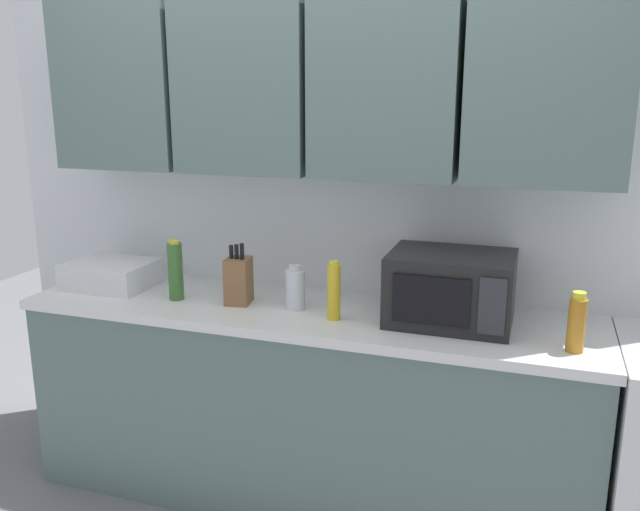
{
  "coord_description": "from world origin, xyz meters",
  "views": [
    {
      "loc": [
        0.91,
        -2.79,
        1.79
      ],
      "look_at": [
        0.05,
        -0.25,
        1.12
      ],
      "focal_mm": 36.91,
      "sensor_mm": 36.0,
      "label": 1
    }
  ],
  "objects_px": {
    "microwave": "(451,288)",
    "bottle_yellow_mustard": "(334,291)",
    "bottle_clear_tall": "(295,289)",
    "bottle_amber_vinegar": "(577,323)",
    "dish_rack": "(111,274)",
    "knife_block": "(238,280)",
    "bottle_green_oil": "(175,271)"
  },
  "relations": [
    {
      "from": "bottle_amber_vinegar",
      "to": "bottle_yellow_mustard",
      "type": "height_order",
      "value": "bottle_yellow_mustard"
    },
    {
      "from": "bottle_green_oil",
      "to": "bottle_amber_vinegar",
      "type": "distance_m",
      "value": 1.64
    },
    {
      "from": "knife_block",
      "to": "bottle_green_oil",
      "type": "bearing_deg",
      "value": -172.32
    },
    {
      "from": "bottle_green_oil",
      "to": "bottle_yellow_mustard",
      "type": "relative_size",
      "value": 1.1
    },
    {
      "from": "dish_rack",
      "to": "bottle_green_oil",
      "type": "relative_size",
      "value": 1.42
    },
    {
      "from": "bottle_clear_tall",
      "to": "bottle_amber_vinegar",
      "type": "distance_m",
      "value": 1.11
    },
    {
      "from": "microwave",
      "to": "bottle_green_oil",
      "type": "relative_size",
      "value": 1.79
    },
    {
      "from": "microwave",
      "to": "dish_rack",
      "type": "distance_m",
      "value": 1.57
    },
    {
      "from": "microwave",
      "to": "bottle_yellow_mustard",
      "type": "distance_m",
      "value": 0.46
    },
    {
      "from": "knife_block",
      "to": "bottle_clear_tall",
      "type": "distance_m",
      "value": 0.26
    },
    {
      "from": "bottle_green_oil",
      "to": "bottle_yellow_mustard",
      "type": "distance_m",
      "value": 0.74
    },
    {
      "from": "dish_rack",
      "to": "knife_block",
      "type": "relative_size",
      "value": 1.41
    },
    {
      "from": "microwave",
      "to": "bottle_green_oil",
      "type": "height_order",
      "value": "microwave"
    },
    {
      "from": "bottle_yellow_mustard",
      "to": "bottle_green_oil",
      "type": "bearing_deg",
      "value": 177.79
    },
    {
      "from": "bottle_amber_vinegar",
      "to": "bottle_green_oil",
      "type": "bearing_deg",
      "value": 177.28
    },
    {
      "from": "bottle_amber_vinegar",
      "to": "bottle_yellow_mustard",
      "type": "relative_size",
      "value": 0.9
    },
    {
      "from": "microwave",
      "to": "bottle_clear_tall",
      "type": "height_order",
      "value": "microwave"
    },
    {
      "from": "dish_rack",
      "to": "knife_block",
      "type": "height_order",
      "value": "knife_block"
    },
    {
      "from": "microwave",
      "to": "dish_rack",
      "type": "bearing_deg",
      "value": -179.42
    },
    {
      "from": "microwave",
      "to": "bottle_yellow_mustard",
      "type": "xyz_separation_m",
      "value": [
        -0.44,
        -0.12,
        -0.02
      ]
    },
    {
      "from": "knife_block",
      "to": "bottle_amber_vinegar",
      "type": "distance_m",
      "value": 1.36
    },
    {
      "from": "knife_block",
      "to": "bottle_clear_tall",
      "type": "relative_size",
      "value": 1.42
    },
    {
      "from": "knife_block",
      "to": "bottle_green_oil",
      "type": "distance_m",
      "value": 0.29
    },
    {
      "from": "knife_block",
      "to": "bottle_yellow_mustard",
      "type": "relative_size",
      "value": 1.11
    },
    {
      "from": "microwave",
      "to": "bottle_amber_vinegar",
      "type": "xyz_separation_m",
      "value": [
        0.46,
        -0.17,
        -0.04
      ]
    },
    {
      "from": "microwave",
      "to": "bottle_clear_tall",
      "type": "xyz_separation_m",
      "value": [
        -0.64,
        -0.04,
        -0.05
      ]
    },
    {
      "from": "microwave",
      "to": "bottle_yellow_mustard",
      "type": "relative_size",
      "value": 1.98
    },
    {
      "from": "dish_rack",
      "to": "bottle_green_oil",
      "type": "xyz_separation_m",
      "value": [
        0.39,
        -0.07,
        0.07
      ]
    },
    {
      "from": "bottle_green_oil",
      "to": "bottle_yellow_mustard",
      "type": "xyz_separation_m",
      "value": [
        0.74,
        -0.03,
        -0.01
      ]
    },
    {
      "from": "bottle_clear_tall",
      "to": "bottle_yellow_mustard",
      "type": "xyz_separation_m",
      "value": [
        0.19,
        -0.07,
        0.03
      ]
    },
    {
      "from": "microwave",
      "to": "dish_rack",
      "type": "height_order",
      "value": "microwave"
    },
    {
      "from": "dish_rack",
      "to": "bottle_amber_vinegar",
      "type": "relative_size",
      "value": 1.73
    }
  ]
}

